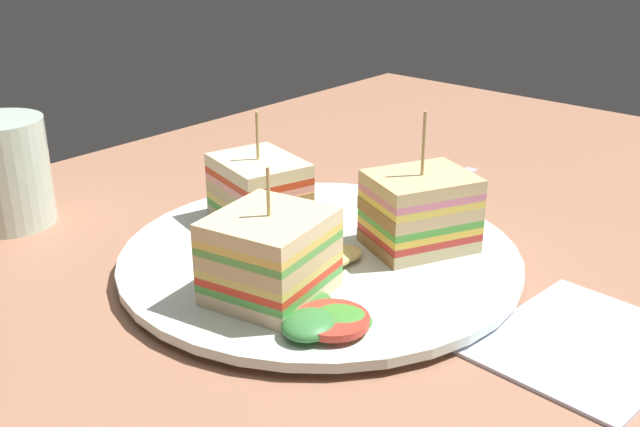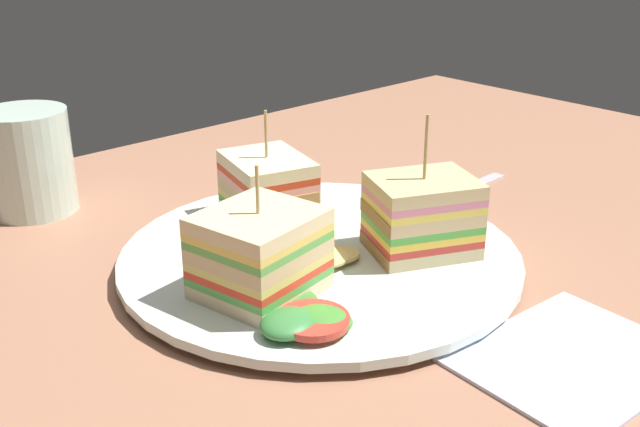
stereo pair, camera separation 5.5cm
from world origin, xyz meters
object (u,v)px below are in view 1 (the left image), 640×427
plate (320,257)px  sandwich_wedge_2 (259,191)px  sandwich_wedge_1 (419,211)px  sandwich_wedge_0 (270,256)px  napkin (586,342)px  drinking_glass (5,179)px  chip_pile (316,244)px  spoon (415,195)px

plate → sandwich_wedge_2: size_ratio=3.26×
sandwich_wedge_1 → sandwich_wedge_2: bearing=-44.7°
sandwich_wedge_2 → sandwich_wedge_1: bearing=35.8°
plate → sandwich_wedge_0: 8.01cm
sandwich_wedge_1 → napkin: size_ratio=0.79×
drinking_glass → sandwich_wedge_2: bearing=-56.3°
sandwich_wedge_2 → chip_pile: (-2.22, -7.87, -1.40)cm
plate → sandwich_wedge_2: 7.94cm
plate → napkin: size_ratio=2.26×
sandwich_wedge_0 → sandwich_wedge_1: 12.86cm
chip_pile → spoon: size_ratio=0.48×
plate → sandwich_wedge_1: 8.02cm
chip_pile → spoon: 17.41cm
sandwich_wedge_2 → drinking_glass: sandwich_wedge_2 is taller
sandwich_wedge_0 → drinking_glass: size_ratio=0.99×
sandwich_wedge_1 → napkin: 15.15cm
chip_pile → napkin: (3.70, -18.59, -2.19)cm
sandwich_wedge_1 → sandwich_wedge_2: 12.87cm
sandwich_wedge_2 → napkin: 26.73cm
drinking_glass → napkin: bearing=-73.3°
sandwich_wedge_0 → napkin: size_ratio=0.68×
sandwich_wedge_2 → napkin: sandwich_wedge_2 is taller
plate → napkin: 19.39cm
sandwich_wedge_2 → napkin: size_ratio=0.70×
sandwich_wedge_1 → napkin: bearing=103.5°
plate → sandwich_wedge_2: (1.04, 7.24, 3.09)cm
sandwich_wedge_0 → chip_pile: 6.23cm
sandwich_wedge_1 → spoon: (10.35, 7.34, -3.60)cm
plate → spoon: bearing=8.9°
sandwich_wedge_1 → drinking_glass: bearing=-36.3°
sandwich_wedge_0 → drinking_glass: bearing=87.4°
plate → spoon: plate is taller
plate → drinking_glass: (-10.75, 24.91, 3.07)cm
chip_pile → spoon: (17.01, 3.12, -2.03)cm
spoon → drinking_glass: drinking_glass is taller
plate → sandwich_wedge_0: bearing=-164.5°
sandwich_wedge_1 → chip_pile: (-6.66, 4.22, -1.58)cm
sandwich_wedge_1 → napkin: sandwich_wedge_1 is taller
plate → sandwich_wedge_1: (5.48, -4.85, 3.27)cm
sandwich_wedge_0 → chip_pile: size_ratio=1.28×
chip_pile → drinking_glass: (-9.57, 25.54, 1.37)cm
chip_pile → drinking_glass: size_ratio=0.77×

